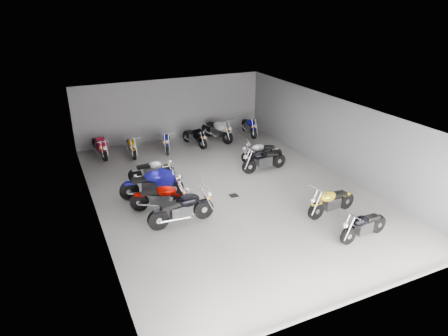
{
  "coord_description": "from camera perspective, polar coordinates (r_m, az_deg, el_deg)",
  "views": [
    {
      "loc": [
        -6.06,
        -12.77,
        7.04
      ],
      "look_at": [
        -0.19,
        -0.01,
        1.0
      ],
      "focal_mm": 32.0,
      "sensor_mm": 36.0,
      "label": 1
    }
  ],
  "objects": [
    {
      "name": "ceiling",
      "position": [
        14.64,
        0.68,
        8.14
      ],
      "size": [
        10.0,
        14.0,
        0.04
      ],
      "primitive_type": "cube",
      "color": "black",
      "rests_on": "wall_back"
    },
    {
      "name": "motorcycle_back_c",
      "position": [
        19.94,
        -8.23,
        3.83
      ],
      "size": [
        0.65,
        1.97,
        0.88
      ],
      "rotation": [
        0.0,
        0.0,
        2.88
      ],
      "color": "black",
      "rests_on": "ground"
    },
    {
      "name": "motorcycle_right_e",
      "position": [
        17.46,
        5.7,
        1.2
      ],
      "size": [
        2.15,
        0.44,
        0.95
      ],
      "rotation": [
        0.0,
        0.0,
        1.61
      ],
      "color": "black",
      "rests_on": "ground"
    },
    {
      "name": "motorcycle_left_e",
      "position": [
        15.19,
        -10.18,
        -2.31
      ],
      "size": [
        2.35,
        0.8,
        1.06
      ],
      "rotation": [
        0.0,
        0.0,
        -1.84
      ],
      "color": "black",
      "rests_on": "ground"
    },
    {
      "name": "motorcycle_back_e",
      "position": [
        21.16,
        -0.96,
        5.46
      ],
      "size": [
        0.83,
        2.31,
        1.04
      ],
      "rotation": [
        0.0,
        0.0,
        3.43
      ],
      "color": "black",
      "rests_on": "ground"
    },
    {
      "name": "wall_left",
      "position": [
        13.92,
        -18.3,
        -0.99
      ],
      "size": [
        0.1,
        14.0,
        3.2
      ],
      "primitive_type": "cube",
      "color": "slate",
      "rests_on": "ground"
    },
    {
      "name": "motorcycle_right_b",
      "position": [
        14.41,
        15.06,
        -4.61
      ],
      "size": [
        2.08,
        0.47,
        0.91
      ],
      "rotation": [
        0.0,
        0.0,
        1.68
      ],
      "color": "black",
      "rests_on": "ground"
    },
    {
      "name": "motorcycle_left_c",
      "position": [
        13.4,
        -6.0,
        -5.8
      ],
      "size": [
        2.33,
        0.47,
        1.02
      ],
      "rotation": [
        0.0,
        0.0,
        -1.54
      ],
      "color": "black",
      "rests_on": "ground"
    },
    {
      "name": "motorcycle_left_f",
      "position": [
        16.8,
        -10.35,
        -0.22
      ],
      "size": [
        1.88,
        0.42,
        0.83
      ],
      "rotation": [
        0.0,
        0.0,
        -1.67
      ],
      "color": "black",
      "rests_on": "ground"
    },
    {
      "name": "motorcycle_back_b",
      "position": [
        19.64,
        -13.12,
        3.08
      ],
      "size": [
        0.4,
        1.94,
        0.85
      ],
      "rotation": [
        0.0,
        0.0,
        3.1
      ],
      "color": "black",
      "rests_on": "ground"
    },
    {
      "name": "motorcycle_right_a",
      "position": [
        13.34,
        19.3,
        -7.74
      ],
      "size": [
        1.94,
        0.43,
        0.85
      ],
      "rotation": [
        0.0,
        0.0,
        1.67
      ],
      "color": "black",
      "rests_on": "ground"
    },
    {
      "name": "motorcycle_right_f",
      "position": [
        18.44,
        5.36,
        2.32
      ],
      "size": [
        2.0,
        0.45,
        0.88
      ],
      "rotation": [
        0.0,
        0.0,
        1.46
      ],
      "color": "black",
      "rests_on": "ground"
    },
    {
      "name": "ground",
      "position": [
        15.79,
        0.62,
        -3.21
      ],
      "size": [
        14.0,
        14.0,
        0.0
      ],
      "primitive_type": "plane",
      "color": "#9A9792",
      "rests_on": "ground"
    },
    {
      "name": "motorcycle_back_a",
      "position": [
        19.85,
        -17.35,
        2.99
      ],
      "size": [
        0.49,
        2.15,
        0.95
      ],
      "rotation": [
        0.0,
        0.0,
        3.26
      ],
      "color": "black",
      "rests_on": "ground"
    },
    {
      "name": "motorcycle_back_f",
      "position": [
        22.07,
        3.65,
        5.99
      ],
      "size": [
        0.5,
        2.09,
        0.92
      ],
      "rotation": [
        0.0,
        0.0,
        3.0
      ],
      "color": "black",
      "rests_on": "ground"
    },
    {
      "name": "motorcycle_left_d",
      "position": [
        14.32,
        -9.01,
        -4.15
      ],
      "size": [
        2.02,
        1.02,
        0.95
      ],
      "rotation": [
        0.0,
        0.0,
        -2.0
      ],
      "color": "black",
      "rests_on": "ground"
    },
    {
      "name": "wall_right",
      "position": [
        17.75,
        15.45,
        4.56
      ],
      "size": [
        0.1,
        14.0,
        3.2
      ],
      "primitive_type": "cube",
      "color": "slate",
      "rests_on": "ground"
    },
    {
      "name": "motorcycle_back_d",
      "position": [
        20.42,
        -4.19,
        4.45
      ],
      "size": [
        0.64,
        1.94,
        0.87
      ],
      "rotation": [
        0.0,
        0.0,
        3.4
      ],
      "color": "black",
      "rests_on": "ground"
    },
    {
      "name": "wall_back",
      "position": [
        21.38,
        -7.48,
        8.33
      ],
      "size": [
        10.0,
        0.1,
        3.2
      ],
      "primitive_type": "cube",
      "color": "slate",
      "rests_on": "ground"
    },
    {
      "name": "drain_grate",
      "position": [
        15.39,
        1.42,
        -3.95
      ],
      "size": [
        0.32,
        0.32,
        0.01
      ],
      "primitive_type": "cube",
      "color": "black",
      "rests_on": "ground"
    }
  ]
}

